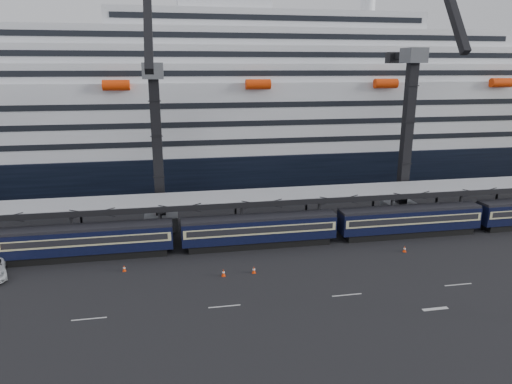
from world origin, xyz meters
TOP-DOWN VIEW (x-y plane):
  - ground at (0.00, 0.00)m, footprint 260.00×260.00m
  - lane_markings at (8.15, -5.23)m, footprint 111.00×4.27m
  - train at (-4.65, 10.00)m, footprint 133.05×3.00m
  - canopy at (0.00, 14.00)m, footprint 130.00×6.25m
  - cruise_ship at (-1.08, 45.99)m, footprint 214.09×28.84m
  - crane_dark_near at (-20.00, 18.59)m, footprint 4.50×17.75m
  - crane_dark_mid at (15.00, 17.59)m, footprint 4.50×18.24m
  - traffic_cone_b at (-23.84, 5.55)m, footprint 0.36×0.36m
  - traffic_cone_c at (-10.04, 2.52)m, footprint 0.39×0.39m
  - traffic_cone_d at (-13.36, 2.38)m, footprint 0.41×0.41m
  - traffic_cone_e at (8.81, 4.96)m, footprint 0.39×0.39m

SIDE VIEW (x-z plane):
  - ground at x=0.00m, z-range 0.00..0.00m
  - lane_markings at x=8.15m, z-range 0.00..0.02m
  - traffic_cone_b at x=-23.84m, z-range 0.00..0.71m
  - traffic_cone_e at x=8.81m, z-range 0.00..0.77m
  - traffic_cone_c at x=-10.04m, z-range -0.01..0.78m
  - traffic_cone_d at x=-13.36m, z-range -0.01..0.81m
  - train at x=-4.65m, z-range 0.18..4.23m
  - canopy at x=0.00m, z-range 2.49..8.01m
  - crane_dark_near at x=-20.00m, z-range -5.61..29.47m
  - cruise_ship at x=-1.08m, z-range -4.66..29.34m
  - crane_dark_mid at x=15.00m, z-range -6.46..33.18m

